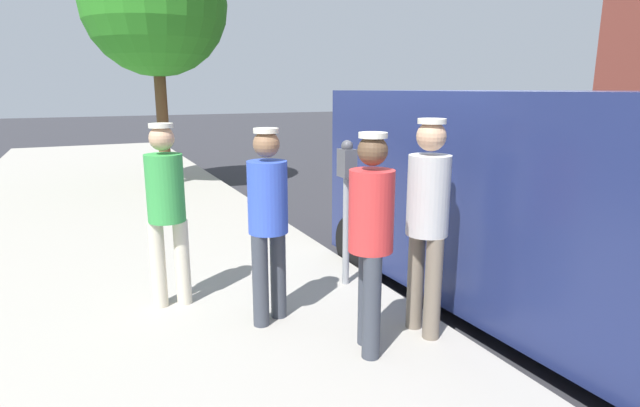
# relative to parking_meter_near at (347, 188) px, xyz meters

# --- Properties ---
(ground_plane) EXTENTS (80.00, 80.00, 0.00)m
(ground_plane) POSITION_rel_parking_meter_near_xyz_m (-1.35, 0.17, -1.18)
(ground_plane) COLOR #2D2D33
(sidewalk_slab) EXTENTS (5.00, 32.00, 0.15)m
(sidewalk_slab) POSITION_rel_parking_meter_near_xyz_m (2.15, 0.17, -1.11)
(sidewalk_slab) COLOR #9E998E
(sidewalk_slab) RESTS_ON ground
(parking_meter_near) EXTENTS (0.14, 0.18, 1.52)m
(parking_meter_near) POSITION_rel_parking_meter_near_xyz_m (0.00, 0.00, 0.00)
(parking_meter_near) COLOR gray
(parking_meter_near) RESTS_ON sidewalk_slab
(pedestrian_in_green) EXTENTS (0.36, 0.34, 1.72)m
(pedestrian_in_green) POSITION_rel_parking_meter_near_xyz_m (1.75, -0.23, -0.04)
(pedestrian_in_green) COLOR beige
(pedestrian_in_green) RESTS_ON sidewalk_slab
(pedestrian_in_gray) EXTENTS (0.34, 0.36, 1.79)m
(pedestrian_in_gray) POSITION_rel_parking_meter_near_xyz_m (-0.07, 1.24, 0.01)
(pedestrian_in_gray) COLOR #726656
(pedestrian_in_gray) RESTS_ON sidewalk_slab
(pedestrian_in_blue) EXTENTS (0.34, 0.34, 1.70)m
(pedestrian_in_blue) POSITION_rel_parking_meter_near_xyz_m (1.02, 0.49, -0.05)
(pedestrian_in_blue) COLOR #383D47
(pedestrian_in_blue) RESTS_ON sidewalk_slab
(pedestrian_in_red) EXTENTS (0.34, 0.35, 1.71)m
(pedestrian_in_red) POSITION_rel_parking_meter_near_xyz_m (0.49, 1.31, -0.05)
(pedestrian_in_red) COLOR #383D47
(pedestrian_in_red) RESTS_ON sidewalk_slab
(parked_van) EXTENTS (2.26, 5.25, 2.15)m
(parked_van) POSITION_rel_parking_meter_near_xyz_m (-1.50, 1.38, -0.03)
(parked_van) COLOR navy
(parked_van) RESTS_ON ground
(street_tree) EXTENTS (2.87, 2.87, 5.12)m
(street_tree) POSITION_rel_parking_meter_near_xyz_m (0.82, -6.65, 2.64)
(street_tree) COLOR brown
(street_tree) RESTS_ON sidewalk_slab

